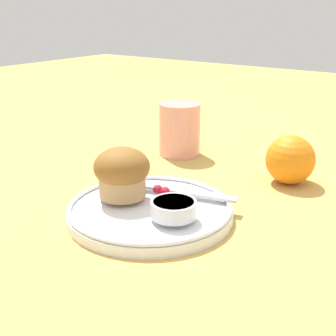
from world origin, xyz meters
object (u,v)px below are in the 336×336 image
orange_fruit (290,160)px  juice_glass (180,129)px  muffin (122,172)px  butter_knife (172,190)px

orange_fruit → juice_glass: 0.23m
orange_fruit → juice_glass: (-0.23, 0.02, 0.01)m
juice_glass → orange_fruit: bearing=-5.0°
muffin → orange_fruit: muffin is taller
butter_knife → orange_fruit: (0.10, 0.18, 0.02)m
juice_glass → butter_knife: bearing=-58.0°
muffin → juice_glass: juice_glass is taller
muffin → orange_fruit: size_ratio=0.99×
orange_fruit → butter_knife: bearing=-119.8°
butter_knife → muffin: bearing=-144.1°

